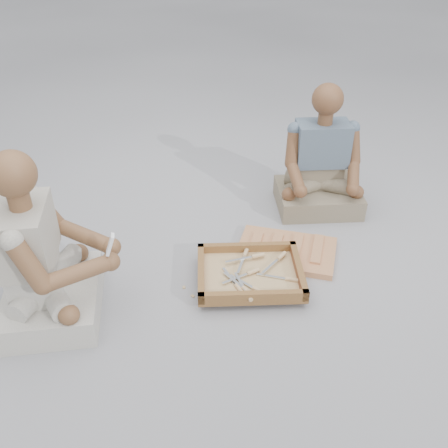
# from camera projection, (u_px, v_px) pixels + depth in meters

# --- Properties ---
(ground) EXTENTS (60.00, 60.00, 0.00)m
(ground) POSITION_uv_depth(u_px,v_px,m) (220.00, 295.00, 2.54)
(ground) COLOR #9C9DA2
(ground) RESTS_ON ground
(carved_panel) EXTENTS (0.60, 0.45, 0.04)m
(carved_panel) POSITION_uv_depth(u_px,v_px,m) (286.00, 251.00, 2.82)
(carved_panel) COLOR #A56F3F
(carved_panel) RESTS_ON ground
(tool_tray) EXTENTS (0.58, 0.49, 0.07)m
(tool_tray) POSITION_uv_depth(u_px,v_px,m) (250.00, 274.00, 2.59)
(tool_tray) COLOR brown
(tool_tray) RESTS_ON carved_panel
(chisel_0) EXTENTS (0.16, 0.18, 0.02)m
(chisel_0) POSITION_uv_depth(u_px,v_px,m) (244.00, 289.00, 2.47)
(chisel_0) COLOR white
(chisel_0) RESTS_ON tool_tray
(chisel_1) EXTENTS (0.22, 0.06, 0.02)m
(chisel_1) POSITION_uv_depth(u_px,v_px,m) (288.00, 279.00, 2.54)
(chisel_1) COLOR white
(chisel_1) RESTS_ON tool_tray
(chisel_2) EXTENTS (0.06, 0.22, 0.02)m
(chisel_2) POSITION_uv_depth(u_px,v_px,m) (245.00, 255.00, 2.69)
(chisel_2) COLOR white
(chisel_2) RESTS_ON tool_tray
(chisel_3) EXTENTS (0.21, 0.10, 0.02)m
(chisel_3) POSITION_uv_depth(u_px,v_px,m) (254.00, 256.00, 2.67)
(chisel_3) COLOR white
(chisel_3) RESTS_ON tool_tray
(chisel_4) EXTENTS (0.12, 0.20, 0.02)m
(chisel_4) POSITION_uv_depth(u_px,v_px,m) (237.00, 286.00, 2.50)
(chisel_4) COLOR white
(chisel_4) RESTS_ON tool_tray
(chisel_5) EXTENTS (0.10, 0.21, 0.02)m
(chisel_5) POSITION_uv_depth(u_px,v_px,m) (247.00, 293.00, 2.43)
(chisel_5) COLOR white
(chisel_5) RESTS_ON tool_tray
(chisel_6) EXTENTS (0.14, 0.19, 0.02)m
(chisel_6) POSITION_uv_depth(u_px,v_px,m) (279.00, 258.00, 2.67)
(chisel_6) COLOR white
(chisel_6) RESTS_ON tool_tray
(chisel_7) EXTENTS (0.19, 0.14, 0.02)m
(chisel_7) POSITION_uv_depth(u_px,v_px,m) (250.00, 273.00, 2.57)
(chisel_7) COLOR white
(chisel_7) RESTS_ON tool_tray
(chisel_8) EXTENTS (0.19, 0.15, 0.02)m
(chisel_8) POSITION_uv_depth(u_px,v_px,m) (255.00, 289.00, 2.47)
(chisel_8) COLOR white
(chisel_8) RESTS_ON tool_tray
(wood_chip_0) EXTENTS (0.02, 0.02, 0.00)m
(wood_chip_0) POSITION_uv_depth(u_px,v_px,m) (251.00, 241.00, 2.93)
(wood_chip_0) COLOR #D4B07D
(wood_chip_0) RESTS_ON ground
(wood_chip_1) EXTENTS (0.02, 0.02, 0.00)m
(wood_chip_1) POSITION_uv_depth(u_px,v_px,m) (225.00, 296.00, 2.53)
(wood_chip_1) COLOR #D4B07D
(wood_chip_1) RESTS_ON ground
(wood_chip_2) EXTENTS (0.02, 0.02, 0.00)m
(wood_chip_2) POSITION_uv_depth(u_px,v_px,m) (267.00, 252.00, 2.84)
(wood_chip_2) COLOR #D4B07D
(wood_chip_2) RESTS_ON ground
(wood_chip_3) EXTENTS (0.02, 0.02, 0.00)m
(wood_chip_3) POSITION_uv_depth(u_px,v_px,m) (304.00, 263.00, 2.75)
(wood_chip_3) COLOR #D4B07D
(wood_chip_3) RESTS_ON ground
(wood_chip_4) EXTENTS (0.02, 0.02, 0.00)m
(wood_chip_4) POSITION_uv_depth(u_px,v_px,m) (300.00, 252.00, 2.84)
(wood_chip_4) COLOR #D4B07D
(wood_chip_4) RESTS_ON ground
(wood_chip_5) EXTENTS (0.02, 0.02, 0.00)m
(wood_chip_5) POSITION_uv_depth(u_px,v_px,m) (193.00, 296.00, 2.53)
(wood_chip_5) COLOR #D4B07D
(wood_chip_5) RESTS_ON ground
(wood_chip_6) EXTENTS (0.02, 0.02, 0.00)m
(wood_chip_6) POSITION_uv_depth(u_px,v_px,m) (236.00, 251.00, 2.85)
(wood_chip_6) COLOR #D4B07D
(wood_chip_6) RESTS_ON ground
(wood_chip_7) EXTENTS (0.02, 0.02, 0.00)m
(wood_chip_7) POSITION_uv_depth(u_px,v_px,m) (184.00, 287.00, 2.58)
(wood_chip_7) COLOR #D4B07D
(wood_chip_7) RESTS_ON ground
(wood_chip_8) EXTENTS (0.02, 0.02, 0.00)m
(wood_chip_8) POSITION_uv_depth(u_px,v_px,m) (279.00, 240.00, 2.93)
(wood_chip_8) COLOR #D4B07D
(wood_chip_8) RESTS_ON ground
(wood_chip_9) EXTENTS (0.02, 0.02, 0.00)m
(wood_chip_9) POSITION_uv_depth(u_px,v_px,m) (242.00, 244.00, 2.90)
(wood_chip_9) COLOR #D4B07D
(wood_chip_9) RESTS_ON ground
(wood_chip_10) EXTENTS (0.02, 0.02, 0.00)m
(wood_chip_10) POSITION_uv_depth(u_px,v_px,m) (284.00, 262.00, 2.76)
(wood_chip_10) COLOR #D4B07D
(wood_chip_10) RESTS_ON ground
(craftsman) EXTENTS (0.62, 0.63, 0.86)m
(craftsman) POSITION_uv_depth(u_px,v_px,m) (44.00, 263.00, 2.28)
(craftsman) COLOR #B8B5AA
(craftsman) RESTS_ON ground
(companion) EXTENTS (0.56, 0.47, 0.80)m
(companion) POSITION_uv_depth(u_px,v_px,m) (320.00, 169.00, 3.12)
(companion) COLOR #7E735B
(companion) RESTS_ON ground
(mobile_phone) EXTENTS (0.06, 0.05, 0.10)m
(mobile_phone) POSITION_uv_depth(u_px,v_px,m) (110.00, 245.00, 2.21)
(mobile_phone) COLOR white
(mobile_phone) RESTS_ON craftsman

